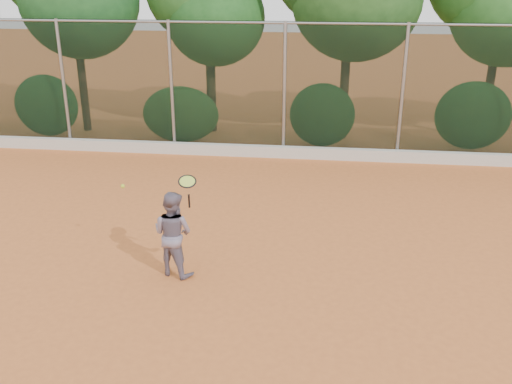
# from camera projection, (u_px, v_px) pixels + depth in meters

# --- Properties ---
(ground) EXTENTS (80.00, 80.00, 0.00)m
(ground) POSITION_uv_depth(u_px,v_px,m) (248.00, 289.00, 8.94)
(ground) COLOR #CC6A30
(ground) RESTS_ON ground
(concrete_curb) EXTENTS (24.00, 0.20, 0.30)m
(concrete_curb) POSITION_uv_depth(u_px,v_px,m) (283.00, 152.00, 15.20)
(concrete_curb) COLOR beige
(concrete_curb) RESTS_ON ground
(tennis_player) EXTENTS (0.84, 0.75, 1.43)m
(tennis_player) POSITION_uv_depth(u_px,v_px,m) (173.00, 233.00, 9.17)
(tennis_player) COLOR slate
(tennis_player) RESTS_ON ground
(chainlink_fence) EXTENTS (24.09, 0.09, 3.50)m
(chainlink_fence) POSITION_uv_depth(u_px,v_px,m) (284.00, 87.00, 14.74)
(chainlink_fence) COLOR black
(chainlink_fence) RESTS_ON ground
(tennis_racket) EXTENTS (0.34, 0.32, 0.56)m
(tennis_racket) POSITION_uv_depth(u_px,v_px,m) (187.00, 184.00, 8.75)
(tennis_racket) COLOR black
(tennis_racket) RESTS_ON ground
(tennis_ball_in_flight) EXTENTS (0.07, 0.07, 0.07)m
(tennis_ball_in_flight) POSITION_uv_depth(u_px,v_px,m) (123.00, 186.00, 9.39)
(tennis_ball_in_flight) COLOR gold
(tennis_ball_in_flight) RESTS_ON ground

